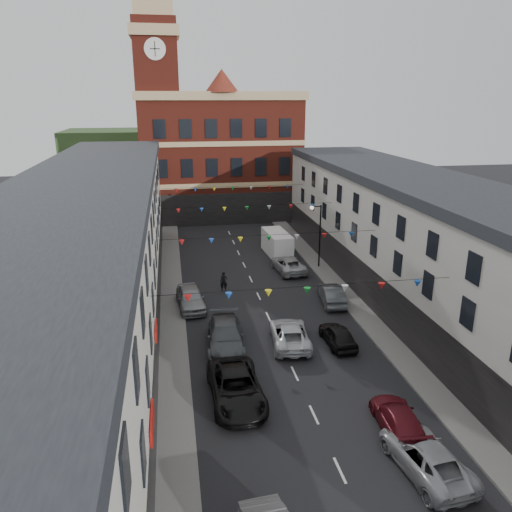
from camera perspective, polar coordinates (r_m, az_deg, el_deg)
ground at (r=33.23m, az=2.75°, el=-9.78°), size 160.00×160.00×0.00m
pavement_left at (r=34.32m, az=-9.45°, el=-8.93°), size 1.80×64.00×0.15m
pavement_right at (r=36.86m, az=12.69°, el=-7.20°), size 1.80×64.00×0.15m
terrace_left at (r=31.81m, az=-18.72°, el=-1.54°), size 8.40×56.00×10.70m
terrace_right at (r=36.48m, az=20.90°, el=-0.18°), size 8.40×56.00×9.70m
civic_building at (r=67.41m, az=-4.22°, el=11.52°), size 20.60×13.30×18.50m
clock_tower at (r=63.76m, az=-11.12°, el=17.02°), size 5.60×5.60×30.00m
distant_hill at (r=91.38m, az=-8.26°, el=11.02°), size 40.00×14.00×10.00m
street_lamp at (r=46.15m, az=7.05°, el=3.23°), size 1.10×0.36×6.00m
car_left_c at (r=27.04m, az=-2.28°, el=-14.79°), size 2.80×5.82×1.60m
car_left_d at (r=32.17m, az=-3.51°, el=-9.12°), size 2.73×5.83×1.65m
car_left_e at (r=38.21m, az=-7.49°, el=-4.76°), size 2.33×4.98×1.65m
car_right_b at (r=24.03m, az=18.87°, el=-20.89°), size 2.84×5.22×1.39m
car_right_c at (r=25.94m, az=15.96°, el=-17.50°), size 2.26×4.67×1.31m
car_right_d at (r=32.99m, az=9.34°, el=-8.91°), size 1.70×3.99×1.35m
car_right_e at (r=39.24m, az=8.66°, el=-4.34°), size 2.10×4.61×1.47m
car_right_f at (r=45.80m, az=3.71°, el=-0.97°), size 2.71×5.20×1.40m
moving_car at (r=32.72m, az=3.88°, el=-8.87°), size 2.87×5.32×1.42m
white_van at (r=50.67m, az=2.41°, el=1.45°), size 2.34×5.38×2.33m
pedestrian at (r=41.15m, az=-3.70°, el=-2.94°), size 0.68×0.51×1.68m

